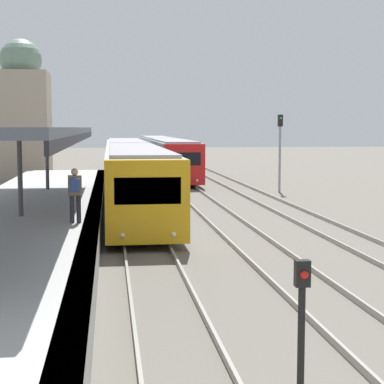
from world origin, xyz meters
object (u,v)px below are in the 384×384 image
(signal_post_near, at_px, (302,319))
(train_far, at_px, (163,153))
(train_near, at_px, (130,166))
(signal_mast_far, at_px, (280,143))
(person_on_platform, at_px, (75,191))

(signal_post_near, bearing_deg, train_far, 87.48)
(train_near, xyz_separation_m, signal_mast_far, (8.93, 0.68, 1.27))
(person_on_platform, relative_size, train_near, 0.05)
(train_far, bearing_deg, signal_post_near, -92.52)
(person_on_platform, height_order, signal_post_near, person_on_platform)
(train_near, distance_m, train_far, 19.51)
(person_on_platform, xyz_separation_m, signal_mast_far, (11.12, 17.75, 0.97))
(train_near, xyz_separation_m, signal_post_near, (1.40, -28.41, -0.38))
(signal_mast_far, bearing_deg, signal_post_near, -104.52)
(train_near, xyz_separation_m, train_far, (3.49, 19.19, -0.02))
(person_on_platform, bearing_deg, signal_post_near, -72.43)
(person_on_platform, xyz_separation_m, signal_post_near, (3.59, -11.34, -0.68))
(train_near, relative_size, train_far, 1.05)
(train_near, distance_m, signal_post_near, 28.45)
(train_far, bearing_deg, train_near, -100.31)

